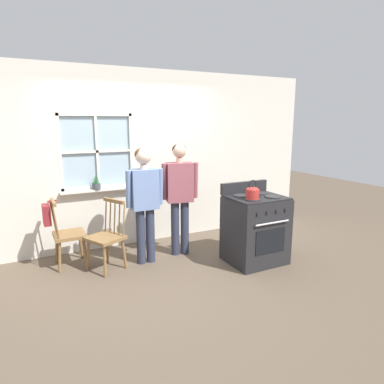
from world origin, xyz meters
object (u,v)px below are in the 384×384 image
at_px(person_teen_center, 180,189).
at_px(chair_near_wall, 107,238).
at_px(person_elderly_left, 144,194).
at_px(kettle, 252,192).
at_px(chair_by_window, 68,235).
at_px(stove, 255,229).
at_px(potted_plant, 96,184).
at_px(handbag, 47,214).

bearing_deg(person_teen_center, chair_near_wall, -165.68).
height_order(chair_near_wall, person_elderly_left, person_elderly_left).
relative_size(person_teen_center, kettle, 6.53).
relative_size(chair_by_window, person_teen_center, 0.57).
height_order(chair_near_wall, stove, stove).
distance_m(chair_near_wall, kettle, 1.99).
bearing_deg(chair_by_window, potted_plant, -51.50).
bearing_deg(chair_near_wall, handbag, -142.85).
relative_size(chair_by_window, stove, 0.85).
bearing_deg(stove, person_elderly_left, 154.43).
xyz_separation_m(stove, kettle, (-0.17, -0.13, 0.55)).
bearing_deg(potted_plant, stove, -37.81).
xyz_separation_m(chair_near_wall, potted_plant, (0.05, 0.74, 0.59)).
height_order(person_teen_center, stove, person_teen_center).
height_order(person_elderly_left, potted_plant, person_elderly_left).
height_order(chair_by_window, person_elderly_left, person_elderly_left).
xyz_separation_m(person_elderly_left, handbag, (-1.20, 0.37, -0.22)).
distance_m(chair_by_window, person_teen_center, 1.63).
bearing_deg(potted_plant, chair_by_window, -141.11).
bearing_deg(person_elderly_left, stove, -23.98).
bearing_deg(potted_plant, person_elderly_left, -58.57).
relative_size(chair_near_wall, kettle, 3.72).
distance_m(chair_near_wall, person_elderly_left, 0.75).
bearing_deg(kettle, stove, 37.96).
height_order(person_elderly_left, person_teen_center, person_teen_center).
bearing_deg(handbag, chair_near_wall, -26.72).
bearing_deg(kettle, person_teen_center, 127.08).
distance_m(person_elderly_left, handbag, 1.27).
xyz_separation_m(kettle, handbag, (-2.38, 1.15, -0.28)).
xyz_separation_m(person_teen_center, potted_plant, (-1.02, 0.70, 0.05)).
bearing_deg(person_teen_center, handbag, -177.38).
height_order(stove, kettle, kettle).
relative_size(potted_plant, handbag, 0.81).
distance_m(person_teen_center, potted_plant, 1.24).
distance_m(person_elderly_left, stove, 1.58).
distance_m(chair_by_window, kettle, 2.51).
bearing_deg(person_teen_center, potted_plant, 157.90).
height_order(person_teen_center, potted_plant, person_teen_center).
bearing_deg(potted_plant, handbag, -151.27).
xyz_separation_m(chair_by_window, potted_plant, (0.49, 0.40, 0.59)).
bearing_deg(potted_plant, kettle, -43.05).
distance_m(chair_near_wall, stove, 2.00).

